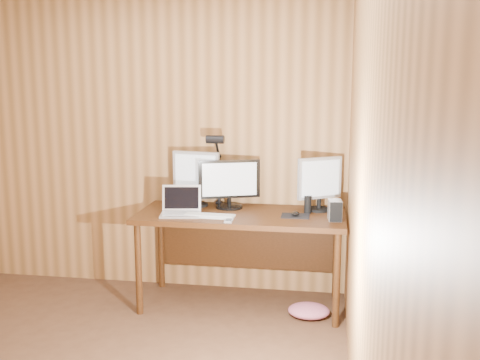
% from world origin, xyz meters
% --- Properties ---
extents(room_shell, '(4.00, 4.00, 4.00)m').
position_xyz_m(room_shell, '(0.00, 0.00, 1.25)').
color(room_shell, '#4D301D').
rests_on(room_shell, ground).
extents(desk, '(1.60, 0.70, 0.75)m').
position_xyz_m(desk, '(0.93, 1.70, 0.63)').
color(desk, '#391D0B').
rests_on(desk, floor).
extents(monitor_center, '(0.48, 0.22, 0.39)m').
position_xyz_m(monitor_center, '(0.81, 1.79, 0.95)').
color(monitor_center, black).
rests_on(monitor_center, desk).
extents(monitor_left, '(0.40, 0.19, 0.45)m').
position_xyz_m(monitor_left, '(0.53, 1.83, 0.99)').
color(monitor_left, black).
rests_on(monitor_left, desk).
extents(monitor_right, '(0.34, 0.23, 0.42)m').
position_xyz_m(monitor_right, '(1.52, 1.81, 0.98)').
color(monitor_right, black).
rests_on(monitor_right, desk).
extents(laptop, '(0.33, 0.28, 0.22)m').
position_xyz_m(laptop, '(0.48, 1.53, 0.80)').
color(laptop, silver).
rests_on(laptop, desk).
extents(keyboard, '(0.40, 0.14, 0.02)m').
position_xyz_m(keyboard, '(0.71, 1.47, 0.76)').
color(keyboard, silver).
rests_on(keyboard, desk).
extents(mousepad, '(0.21, 0.18, 0.00)m').
position_xyz_m(mousepad, '(1.35, 1.60, 0.75)').
color(mousepad, black).
rests_on(mousepad, desk).
extents(mouse, '(0.07, 0.11, 0.04)m').
position_xyz_m(mouse, '(1.35, 1.60, 0.77)').
color(mouse, black).
rests_on(mouse, mousepad).
extents(hard_drive, '(0.11, 0.15, 0.15)m').
position_xyz_m(hard_drive, '(1.64, 1.53, 0.82)').
color(hard_drive, silver).
rests_on(hard_drive, desk).
extents(phone, '(0.06, 0.11, 0.02)m').
position_xyz_m(phone, '(0.88, 1.36, 0.76)').
color(phone, silver).
rests_on(phone, desk).
extents(speaker, '(0.06, 0.06, 0.13)m').
position_xyz_m(speaker, '(1.44, 1.72, 0.82)').
color(speaker, black).
rests_on(speaker, desk).
extents(desk_lamp, '(0.14, 0.20, 0.62)m').
position_xyz_m(desk_lamp, '(0.70, 1.86, 1.14)').
color(desk_lamp, black).
rests_on(desk_lamp, desk).
extents(fabric_pile, '(0.34, 0.29, 0.10)m').
position_xyz_m(fabric_pile, '(1.47, 1.48, 0.05)').
color(fabric_pile, '#C35E78').
rests_on(fabric_pile, floor).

